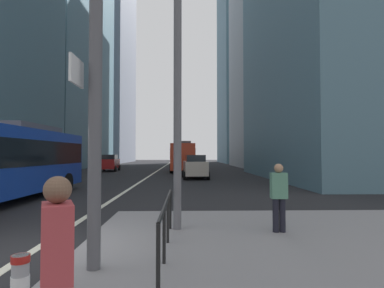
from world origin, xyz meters
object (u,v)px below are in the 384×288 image
at_px(car_receding_far, 195,167).
at_px(bollard_right, 61,253).
at_px(car_receding_near, 182,159).
at_px(city_bus_red_distant, 183,155).
at_px(street_lamp_post, 178,26).
at_px(pedestrian_walking, 279,194).
at_px(car_oncoming_mid, 110,163).
at_px(bollard_left, 20,286).
at_px(pedestrian_far, 57,268).
at_px(city_bus_blue_oncoming, 4,158).
at_px(city_bus_red_receding, 182,156).

relative_size(car_receding_far, bollard_right, 5.33).
xyz_separation_m(car_receding_near, bollard_right, (-1.55, -55.09, -0.41)).
bearing_deg(city_bus_red_distant, street_lamp_post, -90.01).
height_order(city_bus_red_distant, car_receding_near, city_bus_red_distant).
height_order(city_bus_red_distant, pedestrian_walking, city_bus_red_distant).
height_order(car_oncoming_mid, pedestrian_walking, car_oncoming_mid).
bearing_deg(bollard_left, city_bus_red_distant, 88.15).
bearing_deg(pedestrian_walking, pedestrian_far, -124.37).
height_order(city_bus_red_distant, street_lamp_post, street_lamp_post).
distance_m(city_bus_blue_oncoming, city_bus_red_receding, 24.58).
xyz_separation_m(city_bus_red_distant, bollard_left, (-1.64, -50.63, -1.25)).
height_order(bollard_right, pedestrian_far, pedestrian_far).
bearing_deg(street_lamp_post, city_bus_red_distant, 89.99).
relative_size(car_receding_near, street_lamp_post, 0.54).
relative_size(city_bus_red_receding, pedestrian_walking, 7.08).
xyz_separation_m(car_receding_far, pedestrian_walking, (1.36, -18.17, 0.07)).
bearing_deg(bollard_right, car_receding_far, 82.59).
bearing_deg(car_receding_near, city_bus_red_distant, -89.02).
bearing_deg(car_receding_far, pedestrian_walking, -85.71).
height_order(city_bus_red_distant, car_oncoming_mid, city_bus_red_distant).
xyz_separation_m(city_bus_red_receding, pedestrian_walking, (2.45, -29.25, -0.78)).
relative_size(bollard_right, pedestrian_walking, 0.47).
xyz_separation_m(city_bus_blue_oncoming, city_bus_red_receding, (7.34, 23.45, 0.00)).
distance_m(city_bus_red_receding, car_receding_far, 11.17).
relative_size(city_bus_red_receding, bollard_right, 15.10).
relative_size(city_bus_red_distant, pedestrian_walking, 6.96).
relative_size(city_bus_red_receding, city_bus_red_distant, 1.02).
xyz_separation_m(car_receding_far, pedestrian_far, (-1.98, -23.06, 0.10)).
relative_size(city_bus_red_receding, bollard_left, 15.11).
distance_m(city_bus_red_distant, car_receding_far, 28.47).
height_order(city_bus_blue_oncoming, car_receding_near, city_bus_blue_oncoming).
bearing_deg(street_lamp_post, car_receding_near, 90.10).
xyz_separation_m(city_bus_blue_oncoming, street_lamp_post, (7.34, -5.43, 3.45)).
height_order(street_lamp_post, bollard_right, street_lamp_post).
height_order(car_receding_far, bollard_left, car_receding_far).
distance_m(car_receding_near, pedestrian_far, 57.14).
height_order(car_oncoming_mid, bollard_right, car_oncoming_mid).
bearing_deg(pedestrian_far, bollard_left, 130.17).
bearing_deg(bollard_left, pedestrian_walking, 44.54).
bearing_deg(car_receding_near, bollard_left, -91.57).
bearing_deg(city_bus_red_receding, car_oncoming_mid, 177.09).
bearing_deg(bollard_left, city_bus_red_receding, 87.20).
distance_m(city_bus_red_receding, city_bus_red_distant, 17.36).
relative_size(car_oncoming_mid, pedestrian_walking, 2.55).
xyz_separation_m(city_bus_red_distant, car_receding_near, (-0.10, 5.63, -0.85)).
relative_size(car_receding_far, pedestrian_far, 2.43).
bearing_deg(car_oncoming_mid, pedestrian_walking, -69.62).
bearing_deg(car_receding_near, car_oncoming_mid, -110.62).
xyz_separation_m(bollard_left, pedestrian_walking, (4.08, 4.02, 0.48)).
bearing_deg(bollard_right, city_bus_red_distant, 88.09).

